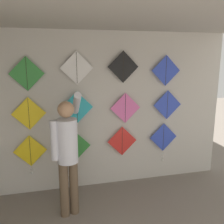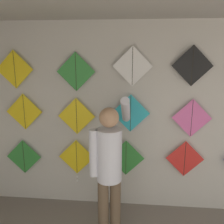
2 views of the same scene
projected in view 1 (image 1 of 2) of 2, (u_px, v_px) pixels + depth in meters
name	position (u px, v px, depth m)	size (l,w,h in m)	color
back_panel	(77.00, 113.00, 4.38)	(5.58, 0.06, 2.80)	beige
ceiling_slab	(94.00, 5.00, 2.23)	(5.58, 4.63, 0.04)	#A8A399
shopkeeper	(67.00, 149.00, 3.62)	(0.46, 0.70, 1.88)	brown
kite_1	(30.00, 152.00, 4.24)	(0.55, 0.04, 0.69)	yellow
kite_2	(75.00, 146.00, 4.41)	(0.55, 0.01, 0.55)	#338C38
kite_3	(122.00, 141.00, 4.61)	(0.55, 0.01, 0.55)	red
kite_4	(163.00, 139.00, 4.80)	(0.55, 0.04, 0.76)	blue
kite_6	(29.00, 114.00, 4.10)	(0.55, 0.01, 0.55)	yellow
kite_7	(77.00, 108.00, 4.27)	(0.55, 0.01, 0.55)	#28B2C6
kite_8	(125.00, 108.00, 4.48)	(0.55, 0.01, 0.55)	pink
kite_9	(167.00, 105.00, 4.67)	(0.55, 0.01, 0.55)	blue
kite_11	(27.00, 74.00, 3.96)	(0.55, 0.01, 0.55)	#338C38
kite_12	(77.00, 68.00, 4.13)	(0.55, 0.01, 0.55)	white
kite_13	(123.00, 67.00, 4.31)	(0.55, 0.01, 0.55)	black
kite_14	(166.00, 71.00, 4.52)	(0.55, 0.01, 0.55)	blue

